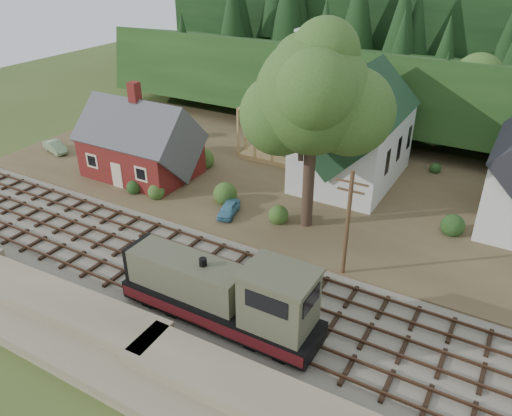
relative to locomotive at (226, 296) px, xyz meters
The scene contains 16 objects.
ground 4.62m from the locomotive, 132.43° to the left, with size 140.00×140.00×0.00m, color #384C1E.
embankment 6.53m from the locomotive, 116.52° to the right, with size 64.00×5.00×1.60m, color #7F7259.
railroad_bed 4.58m from the locomotive, 132.43° to the left, with size 64.00×11.00×0.16m, color #726B5B.
village_flat 21.28m from the locomotive, 97.44° to the left, with size 64.00×26.00×0.30m, color brown.
hillside 45.14m from the locomotive, 93.49° to the left, with size 70.00×28.00×8.00m, color #1E3F19.
ridge 61.10m from the locomotive, 92.57° to the left, with size 80.00×20.00×12.00m, color black.
depot 23.42m from the locomotive, 143.24° to the left, with size 10.80×7.41×9.00m.
church 22.89m from the locomotive, 91.88° to the left, with size 8.40×15.17×13.00m.
timber_frame 26.51m from the locomotive, 109.28° to the left, with size 8.20×6.20×6.99m.
lattice_tower 33.15m from the locomotive, 105.75° to the left, with size 3.20×3.20×12.12m.
big_tree 15.36m from the locomotive, 92.52° to the left, with size 10.90×8.40×14.70m.
telegraph_pole_near 9.46m from the locomotive, 62.57° to the left, with size 2.20×0.28×8.00m.
locomotive is the anchor object (origin of this frame).
car_blue 13.27m from the locomotive, 122.15° to the left, with size 1.28×3.18×1.08m, color #5597B6.
car_green 33.64m from the locomotive, 156.16° to the left, with size 1.26×3.63×1.19m, color #88A975.
patio_set 25.81m from the locomotive, 150.59° to the left, with size 2.38×2.38×2.65m.
Camera 1 is at (15.86, -22.27, 20.69)m, focal length 35.00 mm.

